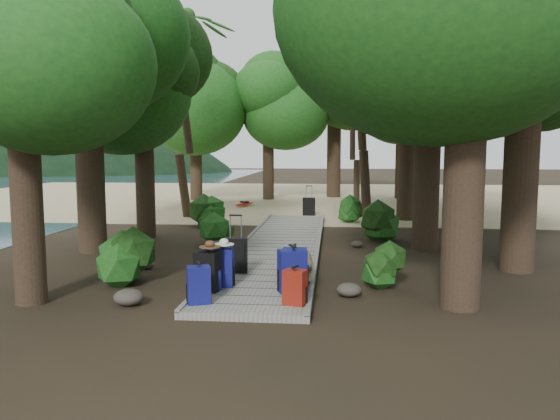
# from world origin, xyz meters

# --- Properties ---
(ground) EXTENTS (120.00, 120.00, 0.00)m
(ground) POSITION_xyz_m (0.00, 0.00, 0.00)
(ground) COLOR #2F2317
(ground) RESTS_ON ground
(sand_beach) EXTENTS (40.00, 22.00, 0.02)m
(sand_beach) POSITION_xyz_m (0.00, 16.00, 0.01)
(sand_beach) COLOR tan
(sand_beach) RESTS_ON ground
(boardwalk) EXTENTS (2.00, 12.00, 0.12)m
(boardwalk) POSITION_xyz_m (0.00, 1.00, 0.06)
(boardwalk) COLOR gray
(boardwalk) RESTS_ON ground
(backpack_left_a) EXTENTS (0.41, 0.35, 0.66)m
(backpack_left_a) POSITION_xyz_m (-0.75, -4.51, 0.45)
(backpack_left_a) COLOR navy
(backpack_left_a) RESTS_ON boardwalk
(backpack_left_b) EXTENTS (0.47, 0.38, 0.75)m
(backpack_left_b) POSITION_xyz_m (-0.79, -3.74, 0.50)
(backpack_left_b) COLOR black
(backpack_left_b) RESTS_ON boardwalk
(backpack_left_c) EXTENTS (0.41, 0.30, 0.74)m
(backpack_left_c) POSITION_xyz_m (-0.61, -3.41, 0.49)
(backpack_left_c) COLOR navy
(backpack_left_c) RESTS_ON boardwalk
(backpack_left_d) EXTENTS (0.33, 0.24, 0.50)m
(backpack_left_d) POSITION_xyz_m (-0.61, -2.21, 0.37)
(backpack_left_d) COLOR navy
(backpack_left_d) RESTS_ON boardwalk
(backpack_right_a) EXTENTS (0.40, 0.34, 0.61)m
(backpack_right_a) POSITION_xyz_m (0.74, -4.42, 0.42)
(backpack_right_a) COLOR maroon
(backpack_right_a) RESTS_ON boardwalk
(backpack_right_b) EXTENTS (0.53, 0.45, 0.80)m
(backpack_right_b) POSITION_xyz_m (0.65, -3.69, 0.52)
(backpack_right_b) COLOR navy
(backpack_right_b) RESTS_ON boardwalk
(backpack_right_c) EXTENTS (0.44, 0.32, 0.72)m
(backpack_right_c) POSITION_xyz_m (0.66, -3.17, 0.48)
(backpack_right_c) COLOR navy
(backpack_right_c) RESTS_ON boardwalk
(backpack_right_d) EXTENTS (0.40, 0.33, 0.53)m
(backpack_right_d) POSITION_xyz_m (0.67, -2.92, 0.38)
(backpack_right_d) COLOR #39421C
(backpack_right_d) RESTS_ON boardwalk
(duffel_right_khaki) EXTENTS (0.50, 0.64, 0.37)m
(duffel_right_khaki) POSITION_xyz_m (0.65, -2.00, 0.31)
(duffel_right_khaki) COLOR olive
(duffel_right_khaki) RESTS_ON boardwalk
(suitcase_on_boardwalk) EXTENTS (0.46, 0.29, 0.68)m
(suitcase_on_boardwalk) POSITION_xyz_m (-0.55, -2.32, 0.46)
(suitcase_on_boardwalk) COLOR black
(suitcase_on_boardwalk) RESTS_ON boardwalk
(lone_suitcase_on_sand) EXTENTS (0.47, 0.30, 0.69)m
(lone_suitcase_on_sand) POSITION_xyz_m (0.42, 7.74, 0.37)
(lone_suitcase_on_sand) COLOR black
(lone_suitcase_on_sand) RESTS_ON sand_beach
(hat_brown) EXTENTS (0.37, 0.37, 0.11)m
(hat_brown) POSITION_xyz_m (-0.74, -3.73, 0.93)
(hat_brown) COLOR #51351E
(hat_brown) RESTS_ON backpack_left_b
(hat_white) EXTENTS (0.35, 0.35, 0.12)m
(hat_white) POSITION_xyz_m (-0.56, -3.43, 0.92)
(hat_white) COLOR silver
(hat_white) RESTS_ON backpack_left_c
(kayak) EXTENTS (1.73, 2.96, 0.29)m
(kayak) POSITION_xyz_m (-2.56, 11.00, 0.17)
(kayak) COLOR red
(kayak) RESTS_ON sand_beach
(sun_lounger) EXTENTS (1.02, 1.71, 0.52)m
(sun_lounger) POSITION_xyz_m (3.16, 9.43, 0.28)
(sun_lounger) COLOR silver
(sun_lounger) RESTS_ON sand_beach
(tree_right_a) EXTENTS (5.33, 5.33, 8.89)m
(tree_right_a) POSITION_xyz_m (3.34, -3.93, 4.45)
(tree_right_a) COLOR black
(tree_right_a) RESTS_ON ground
(tree_right_b) EXTENTS (5.48, 5.48, 9.78)m
(tree_right_b) POSITION_xyz_m (5.12, -1.09, 4.89)
(tree_right_b) COLOR black
(tree_right_b) RESTS_ON ground
(tree_right_c) EXTENTS (5.30, 5.30, 9.16)m
(tree_right_c) POSITION_xyz_m (3.63, 1.24, 4.58)
(tree_right_c) COLOR black
(tree_right_c) RESTS_ON ground
(tree_right_d) EXTENTS (5.95, 5.95, 10.91)m
(tree_right_d) POSITION_xyz_m (5.19, 4.14, 5.45)
(tree_right_d) COLOR black
(tree_right_d) RESTS_ON ground
(tree_right_e) EXTENTS (5.21, 5.21, 9.37)m
(tree_right_e) POSITION_xyz_m (3.90, 7.00, 4.69)
(tree_right_e) COLOR black
(tree_right_e) RESTS_ON ground
(tree_right_f) EXTENTS (5.09, 5.09, 9.08)m
(tree_right_f) POSITION_xyz_m (6.76, 10.07, 4.54)
(tree_right_f) COLOR black
(tree_right_f) RESTS_ON ground
(tree_left_a) EXTENTS (4.22, 4.22, 7.03)m
(tree_left_a) POSITION_xyz_m (-3.59, -4.35, 3.51)
(tree_left_a) COLOR black
(tree_left_a) RESTS_ON ground
(tree_left_b) EXTENTS (5.33, 5.33, 9.59)m
(tree_left_b) POSITION_xyz_m (-4.54, 0.06, 4.79)
(tree_left_b) COLOR black
(tree_left_b) RESTS_ON ground
(tree_left_c) EXTENTS (4.46, 4.46, 7.75)m
(tree_left_c) POSITION_xyz_m (-4.03, 2.46, 3.88)
(tree_left_c) COLOR black
(tree_left_c) RESTS_ON ground
(tree_back_a) EXTENTS (4.61, 4.61, 7.98)m
(tree_back_a) POSITION_xyz_m (-1.93, 14.57, 3.99)
(tree_back_a) COLOR black
(tree_back_a) RESTS_ON ground
(tree_back_b) EXTENTS (5.80, 5.80, 10.35)m
(tree_back_b) POSITION_xyz_m (1.34, 16.26, 5.18)
(tree_back_b) COLOR black
(tree_back_b) RESTS_ON ground
(tree_back_c) EXTENTS (4.89, 4.89, 8.80)m
(tree_back_c) POSITION_xyz_m (4.79, 15.86, 4.40)
(tree_back_c) COLOR black
(tree_back_c) RESTS_ON ground
(tree_back_d) EXTENTS (5.12, 5.12, 8.53)m
(tree_back_d) POSITION_xyz_m (-5.44, 13.82, 4.26)
(tree_back_d) COLOR black
(tree_back_d) RESTS_ON ground
(palm_right_a) EXTENTS (4.36, 4.36, 7.44)m
(palm_right_a) POSITION_xyz_m (2.61, 6.05, 3.72)
(palm_right_a) COLOR #164112
(palm_right_a) RESTS_ON ground
(palm_right_b) EXTENTS (4.28, 4.28, 8.28)m
(palm_right_b) POSITION_xyz_m (4.87, 11.63, 4.14)
(palm_right_b) COLOR #164112
(palm_right_b) RESTS_ON ground
(palm_right_c) EXTENTS (3.84, 3.84, 6.11)m
(palm_right_c) POSITION_xyz_m (2.60, 12.41, 3.05)
(palm_right_c) COLOR #164112
(palm_right_c) RESTS_ON ground
(palm_left_a) EXTENTS (4.45, 4.45, 7.08)m
(palm_left_a) POSITION_xyz_m (-4.33, 7.03, 3.54)
(palm_left_a) COLOR #164112
(palm_left_a) RESTS_ON ground
(rock_left_a) EXTENTS (0.49, 0.44, 0.27)m
(rock_left_a) POSITION_xyz_m (-1.96, -4.32, 0.13)
(rock_left_a) COLOR #4C473F
(rock_left_a) RESTS_ON ground
(rock_left_b) EXTENTS (0.31, 0.28, 0.17)m
(rock_left_b) POSITION_xyz_m (-2.58, -1.68, 0.09)
(rock_left_b) COLOR #4C473F
(rock_left_b) RESTS_ON ground
(rock_left_c) EXTENTS (0.57, 0.52, 0.32)m
(rock_left_c) POSITION_xyz_m (-1.44, 0.14, 0.16)
(rock_left_c) COLOR #4C473F
(rock_left_c) RESTS_ON ground
(rock_left_d) EXTENTS (0.26, 0.23, 0.14)m
(rock_left_d) POSITION_xyz_m (-2.34, 3.00, 0.07)
(rock_left_d) COLOR #4C473F
(rock_left_d) RESTS_ON ground
(rock_right_a) EXTENTS (0.43, 0.38, 0.23)m
(rock_right_a) POSITION_xyz_m (1.60, -3.44, 0.12)
(rock_right_a) COLOR #4C473F
(rock_right_a) RESTS_ON ground
(rock_right_b) EXTENTS (0.54, 0.48, 0.30)m
(rock_right_b) POSITION_xyz_m (2.37, -1.25, 0.15)
(rock_right_b) COLOR #4C473F
(rock_right_b) RESTS_ON ground
(rock_right_c) EXTENTS (0.30, 0.27, 0.17)m
(rock_right_c) POSITION_xyz_m (1.95, 1.36, 0.08)
(rock_right_c) COLOR #4C473F
(rock_right_c) RESTS_ON ground
(rock_right_d) EXTENTS (0.49, 0.44, 0.27)m
(rock_right_d) POSITION_xyz_m (2.80, 3.84, 0.13)
(rock_right_d) COLOR #4C473F
(rock_right_d) RESTS_ON ground
(shrub_left_a) EXTENTS (1.03, 1.03, 0.92)m
(shrub_left_a) POSITION_xyz_m (-2.58, -2.95, 0.46)
(shrub_left_a) COLOR #154615
(shrub_left_a) RESTS_ON ground
(shrub_left_b) EXTENTS (0.93, 0.93, 0.83)m
(shrub_left_b) POSITION_xyz_m (-1.72, 1.47, 0.42)
(shrub_left_b) COLOR #154615
(shrub_left_b) RESTS_ON ground
(shrub_left_c) EXTENTS (1.15, 1.15, 1.03)m
(shrub_left_c) POSITION_xyz_m (-2.75, 4.70, 0.52)
(shrub_left_c) COLOR #154615
(shrub_left_c) RESTS_ON ground
(shrub_right_a) EXTENTS (0.89, 0.89, 0.80)m
(shrub_right_a) POSITION_xyz_m (2.33, -2.93, 0.40)
(shrub_right_a) COLOR #154615
(shrub_right_a) RESTS_ON ground
(shrub_right_b) EXTENTS (1.13, 1.13, 1.01)m
(shrub_right_b) POSITION_xyz_m (2.59, 2.49, 0.51)
(shrub_right_b) COLOR #154615
(shrub_right_b) RESTS_ON ground
(shrub_right_c) EXTENTS (0.89, 0.89, 0.80)m
(shrub_right_c) POSITION_xyz_m (1.99, 6.00, 0.40)
(shrub_right_c) COLOR #154615
(shrub_right_c) RESTS_ON ground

